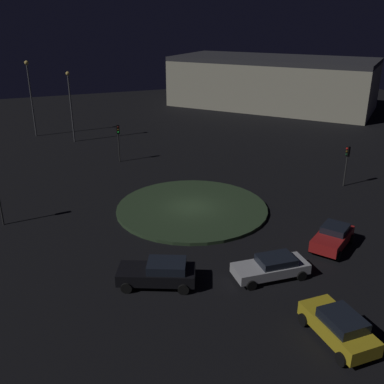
% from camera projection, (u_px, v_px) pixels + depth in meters
% --- Properties ---
extents(ground_plane, '(117.50, 117.50, 0.00)m').
position_uv_depth(ground_plane, '(192.00, 209.00, 35.20)').
color(ground_plane, black).
extents(roundabout_island, '(12.06, 12.06, 0.24)m').
position_uv_depth(roundabout_island, '(192.00, 208.00, 35.15)').
color(roundabout_island, '#2D4228').
rests_on(roundabout_island, ground_plane).
extents(car_yellow, '(2.00, 4.06, 1.56)m').
position_uv_depth(car_yellow, '(339.00, 326.00, 20.80)').
color(car_yellow, gold).
rests_on(car_yellow, ground_plane).
extents(car_red, '(4.22, 3.67, 1.49)m').
position_uv_depth(car_red, '(333.00, 237.00, 29.22)').
color(car_red, red).
rests_on(car_red, ground_plane).
extents(car_black, '(4.80, 3.43, 1.52)m').
position_uv_depth(car_black, '(159.00, 273.00, 25.15)').
color(car_black, black).
rests_on(car_black, ground_plane).
extents(car_silver, '(4.57, 2.19, 1.32)m').
position_uv_depth(car_silver, '(272.00, 267.00, 25.91)').
color(car_silver, silver).
rests_on(car_silver, ground_plane).
extents(traffic_light_north, '(0.34, 0.38, 3.95)m').
position_uv_depth(traffic_light_north, '(118.00, 136.00, 45.54)').
color(traffic_light_north, '#2D2D2D').
rests_on(traffic_light_north, ground_plane).
extents(traffic_light_east, '(0.36, 0.30, 3.73)m').
position_uv_depth(traffic_light_east, '(347.00, 158.00, 39.01)').
color(traffic_light_east, '#2D2D2D').
rests_on(traffic_light_east, ground_plane).
extents(streetlamp_north, '(0.52, 0.52, 9.37)m').
position_uv_depth(streetlamp_north, '(30.00, 89.00, 54.18)').
color(streetlamp_north, '#4C4C51').
rests_on(streetlamp_north, ground_plane).
extents(streetlamp_north_near, '(0.47, 0.47, 8.39)m').
position_uv_depth(streetlamp_north_near, '(70.00, 99.00, 52.07)').
color(streetlamp_north_near, '#4C4C51').
rests_on(streetlamp_north_near, ground_plane).
extents(store_building, '(32.39, 33.82, 8.06)m').
position_uv_depth(store_building, '(272.00, 82.00, 72.85)').
color(store_building, '#B7B299').
rests_on(store_building, ground_plane).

